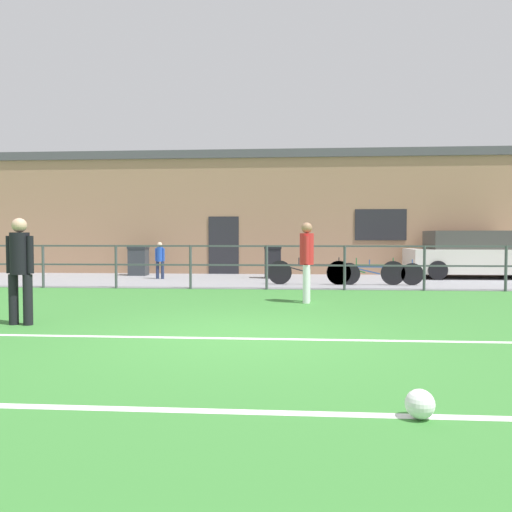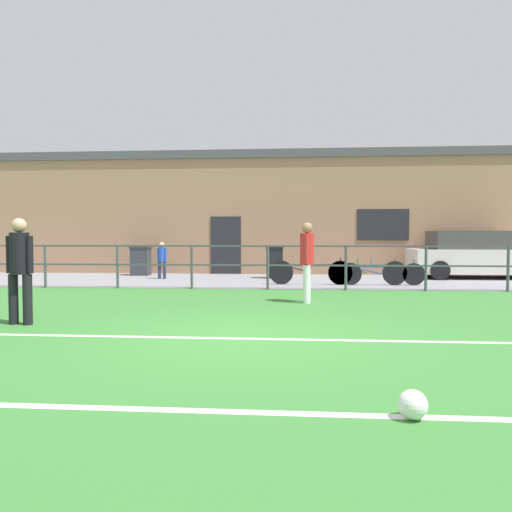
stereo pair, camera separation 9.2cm
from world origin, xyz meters
name	(u,v)px [view 1 (the left image)]	position (x,y,z in m)	size (l,w,h in m)	color
ground	(245,338)	(0.00, 0.00, -0.02)	(60.00, 44.00, 0.04)	#387A33
field_line_touchline	(244,339)	(0.00, -0.16, 0.00)	(36.00, 0.11, 0.00)	white
field_line_hash	(210,411)	(0.00, -2.91, 0.00)	(36.00, 0.11, 0.00)	white
pavement_strip	(271,281)	(0.00, 8.50, 0.01)	(48.00, 5.00, 0.02)	gray
perimeter_fence	(267,261)	(0.00, 6.00, 0.75)	(36.07, 0.07, 1.15)	#474C51
clubhouse_facade	(275,213)	(0.00, 12.20, 2.26)	(28.00, 2.56, 4.50)	#A37A5B
player_goalkeeper	(20,264)	(-3.56, 0.63, 0.94)	(0.45, 0.29, 1.66)	black
player_striker	(307,257)	(0.95, 3.56, 0.95)	(0.29, 0.46, 1.67)	white
soccer_ball_match	(420,404)	(1.60, -2.95, 0.11)	(0.22, 0.22, 0.22)	white
spectator_child	(160,258)	(-3.56, 8.76, 0.69)	(0.32, 0.21, 1.18)	#232D4C
parked_car_red	(474,255)	(6.62, 9.89, 0.75)	(4.33, 1.93, 1.54)	silver
bicycle_parked_0	(380,273)	(3.11, 7.20, 0.35)	(2.35, 0.04, 0.72)	black
bicycle_parked_1	(309,272)	(1.14, 7.20, 0.37)	(2.34, 0.04, 0.77)	black
bicycle_parked_2	(366,272)	(2.71, 7.20, 0.37)	(2.18, 0.04, 0.77)	black
trash_bin_0	(273,262)	(0.04, 9.26, 0.54)	(0.55, 0.47, 1.03)	black
trash_bin_1	(138,261)	(-4.69, 10.10, 0.53)	(0.65, 0.55, 1.02)	#33383D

